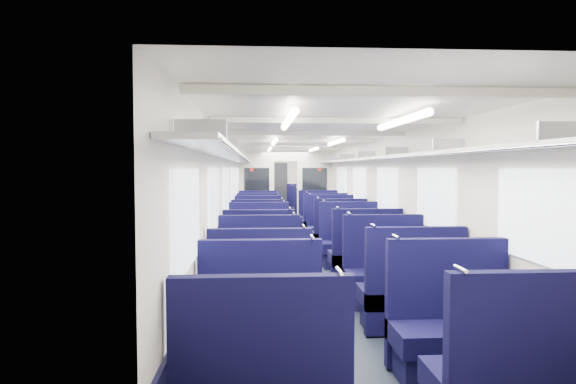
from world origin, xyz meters
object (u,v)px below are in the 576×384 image
at_px(seat_17, 324,225).
at_px(seat_22, 258,210).
at_px(seat_6, 259,278).
at_px(seat_27, 301,205).
at_px(seat_8, 259,261).
at_px(seat_3, 452,333).
at_px(seat_19, 319,220).
at_px(seat_11, 350,246).
at_px(seat_15, 331,230).
at_px(seat_12, 259,239).
at_px(seat_21, 311,213).
at_px(seat_2, 260,336).
at_px(seat_25, 304,207).
at_px(seat_24, 258,208).
at_px(seat_16, 259,225).
at_px(seat_14, 259,232).
at_px(seat_18, 258,220).
at_px(seat_13, 339,237).
at_px(seat_23, 307,210).
at_px(seat_4, 260,301).
at_px(seat_7, 385,276).
at_px(seat_20, 258,214).
at_px(end_door, 278,187).
at_px(seat_26, 258,205).
at_px(seat_9, 365,259).
at_px(bulkhead, 286,187).
at_px(seat_5, 411,298).
at_px(seat_10, 259,247).

distance_m(seat_17, seat_22, 4.60).
distance_m(seat_6, seat_27, 12.64).
bearing_deg(seat_8, seat_17, 70.69).
distance_m(seat_3, seat_19, 9.29).
distance_m(seat_11, seat_15, 2.29).
bearing_deg(seat_3, seat_15, 90.00).
relative_size(seat_12, seat_21, 1.00).
distance_m(seat_2, seat_17, 8.25).
bearing_deg(seat_25, seat_24, -179.76).
xyz_separation_m(seat_12, seat_24, (0.00, 7.76, 0.00)).
bearing_deg(seat_16, seat_12, -90.00).
xyz_separation_m(seat_6, seat_14, (0.00, 4.58, 0.00)).
bearing_deg(seat_25, seat_18, -111.01).
relative_size(seat_16, seat_22, 1.00).
distance_m(seat_13, seat_27, 8.89).
bearing_deg(seat_6, seat_22, 90.00).
relative_size(seat_17, seat_23, 1.00).
bearing_deg(seat_21, seat_4, -99.20).
distance_m(seat_3, seat_12, 5.98).
height_order(seat_7, seat_20, same).
bearing_deg(seat_19, seat_4, -101.48).
bearing_deg(seat_24, seat_18, -90.00).
xyz_separation_m(seat_3, seat_19, (0.00, 9.29, 0.00)).
bearing_deg(seat_24, seat_16, -90.00).
xyz_separation_m(end_door, seat_14, (-0.83, -9.26, -0.63)).
distance_m(seat_20, seat_26, 3.60).
bearing_deg(seat_12, seat_21, 73.55).
height_order(seat_12, seat_18, same).
bearing_deg(seat_9, seat_15, 90.00).
bearing_deg(seat_22, seat_12, -90.00).
xyz_separation_m(end_door, seat_19, (0.83, -6.80, -0.63)).
height_order(end_door, bulkhead, bulkhead).
xyz_separation_m(seat_9, seat_17, (0.00, 4.66, 0.00)).
xyz_separation_m(seat_16, seat_24, (0.00, 5.32, 0.00)).
height_order(seat_5, seat_22, same).
relative_size(seat_17, seat_19, 1.00).
bearing_deg(seat_18, seat_10, -90.00).
bearing_deg(seat_2, seat_3, -1.21).
bearing_deg(seat_16, seat_24, 90.00).
distance_m(seat_19, seat_24, 4.53).
height_order(seat_7, seat_8, same).
xyz_separation_m(seat_4, seat_19, (1.66, 8.17, 0.00)).
bearing_deg(seat_26, seat_23, -54.17).
bearing_deg(seat_19, seat_25, 90.00).
distance_m(seat_6, seat_12, 3.50).
bearing_deg(seat_7, seat_10, 124.11).
height_order(seat_22, seat_23, same).
distance_m(seat_14, seat_24, 6.68).
xyz_separation_m(seat_5, seat_16, (-1.66, 7.04, 0.00)).
distance_m(bulkhead, seat_21, 1.36).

